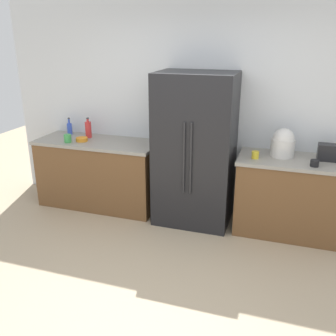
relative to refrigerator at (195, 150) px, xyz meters
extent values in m
plane|color=tan|center=(0.02, -1.57, -0.92)|extent=(10.88, 10.88, 0.00)
cube|color=silver|center=(0.02, 0.41, 0.43)|extent=(5.44, 0.10, 2.70)
cube|color=brown|center=(-1.33, 0.03, -0.48)|extent=(1.59, 0.63, 0.87)
cube|color=gray|center=(-1.33, 0.03, -0.03)|extent=(1.62, 0.66, 0.04)
cube|color=brown|center=(1.17, 0.03, -0.48)|extent=(1.26, 0.63, 0.87)
cube|color=gray|center=(1.17, 0.03, -0.03)|extent=(1.29, 0.66, 0.04)
cube|color=black|center=(0.00, 0.00, 0.00)|extent=(0.91, 0.67, 1.83)
cylinder|color=#262628|center=(-0.04, -0.35, 0.00)|extent=(0.02, 0.02, 0.83)
cylinder|color=#262628|center=(0.04, -0.35, 0.00)|extent=(0.02, 0.02, 0.83)
cube|color=black|center=(1.51, 0.10, 0.08)|extent=(0.28, 0.15, 0.18)
cylinder|color=silver|center=(1.00, 0.10, 0.09)|extent=(0.27, 0.27, 0.20)
sphere|color=silver|center=(1.00, 0.10, 0.20)|extent=(0.25, 0.25, 0.25)
cylinder|color=red|center=(-1.52, 0.15, 0.10)|extent=(0.08, 0.08, 0.21)
cylinder|color=red|center=(-1.52, 0.15, 0.23)|extent=(0.03, 0.03, 0.04)
cylinder|color=#333338|center=(-1.52, 0.15, 0.26)|extent=(0.04, 0.04, 0.02)
cylinder|color=blue|center=(-1.86, 0.22, 0.07)|extent=(0.07, 0.07, 0.15)
cylinder|color=blue|center=(-1.86, 0.22, 0.18)|extent=(0.03, 0.03, 0.07)
cylinder|color=#333338|center=(-1.86, 0.22, 0.22)|extent=(0.03, 0.03, 0.02)
cylinder|color=green|center=(-1.65, -0.15, 0.05)|extent=(0.09, 0.09, 0.11)
cylinder|color=black|center=(1.34, -0.16, 0.03)|extent=(0.09, 0.09, 0.07)
cylinder|color=yellow|center=(0.72, -0.08, 0.04)|extent=(0.08, 0.08, 0.08)
cylinder|color=orange|center=(-1.51, -0.05, 0.02)|extent=(0.15, 0.15, 0.05)
camera|label=1|loc=(1.01, -4.16, 1.31)|focal=39.74mm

